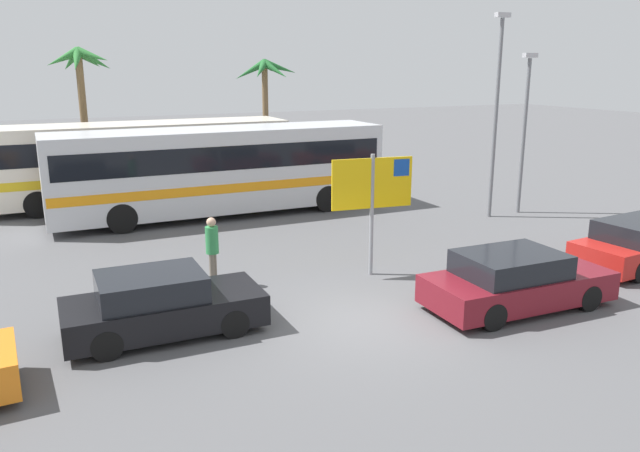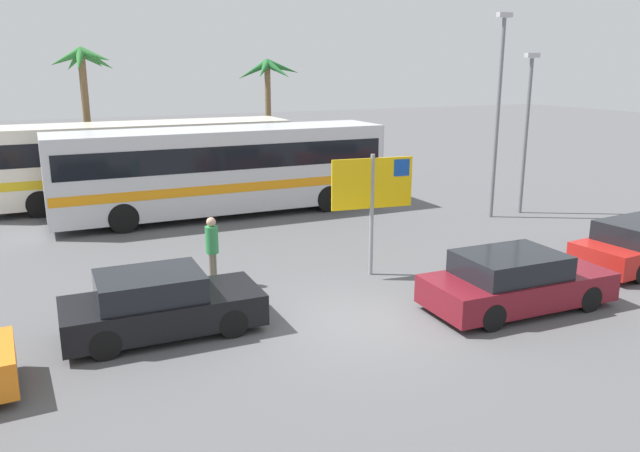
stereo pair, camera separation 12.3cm
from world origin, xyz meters
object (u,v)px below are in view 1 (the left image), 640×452
(car_maroon, at_px, (516,281))
(bus_rear_coach, at_px, (136,158))
(car_black, at_px, (161,305))
(bus_front_coach, at_px, (220,167))
(pedestrian_crossing_lot, at_px, (212,246))
(ferry_sign, at_px, (374,188))

(car_maroon, bearing_deg, bus_rear_coach, 112.17)
(car_black, bearing_deg, bus_front_coach, 67.64)
(pedestrian_crossing_lot, bearing_deg, car_maroon, -3.80)
(bus_rear_coach, relative_size, car_black, 3.02)
(bus_front_coach, bearing_deg, ferry_sign, -78.87)
(bus_rear_coach, bearing_deg, bus_front_coach, -55.07)
(ferry_sign, relative_size, car_black, 0.80)
(car_maroon, bearing_deg, car_black, 166.83)
(ferry_sign, bearing_deg, bus_rear_coach, 115.46)
(bus_front_coach, distance_m, bus_rear_coach, 4.26)
(bus_front_coach, relative_size, pedestrian_crossing_lot, 6.84)
(bus_front_coach, distance_m, car_maroon, 12.32)
(car_black, bearing_deg, ferry_sign, 15.02)
(bus_rear_coach, height_order, car_maroon, bus_rear_coach)
(bus_front_coach, distance_m, ferry_sign, 8.52)
(bus_front_coach, xyz_separation_m, car_black, (-4.17, -9.84, -1.15))
(bus_front_coach, distance_m, pedestrian_crossing_lot, 7.88)
(car_black, bearing_deg, pedestrian_crossing_lot, 54.27)
(bus_rear_coach, height_order, car_black, bus_rear_coach)
(bus_rear_coach, distance_m, pedestrian_crossing_lot, 10.98)
(bus_front_coach, xyz_separation_m, ferry_sign, (1.64, -8.35, 0.54))
(bus_front_coach, bearing_deg, pedestrian_crossing_lot, -107.97)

